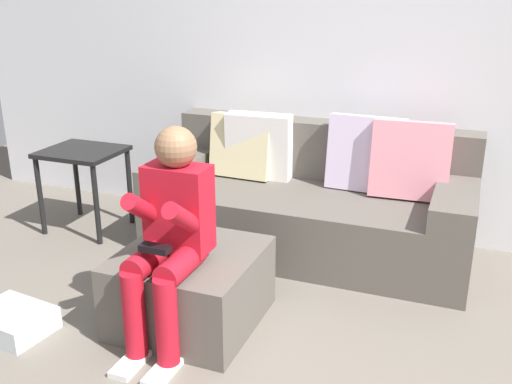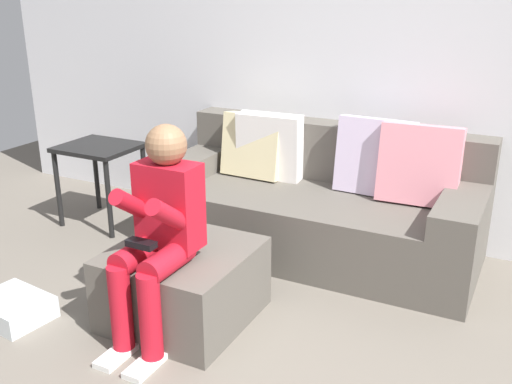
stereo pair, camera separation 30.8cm
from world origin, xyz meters
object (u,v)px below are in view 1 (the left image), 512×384
Objects in this scene: person_seated at (169,232)px; ottoman at (191,287)px; storage_bin at (13,321)px; side_table at (83,163)px; couch_sectional at (311,200)px.

ottoman is at bearing 90.23° from person_seated.
storage_bin is 1.39m from side_table.
person_seated reaches higher than ottoman.
side_table is (-1.57, -0.29, 0.16)m from couch_sectional.
storage_bin is at bearing -69.82° from side_table.
side_table is at bearing 140.99° from person_seated.
person_seated is 1.61m from side_table.
side_table reaches higher than ottoman.
couch_sectional is 1.17m from ottoman.
ottoman is 0.66× the size of person_seated.
side_table is at bearing 110.18° from storage_bin.
storage_bin is at bearing -125.93° from couch_sectional.
person_seated is at bearing 16.14° from storage_bin.
side_table is at bearing -169.66° from couch_sectional.
couch_sectional is at bearing 54.07° from storage_bin.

